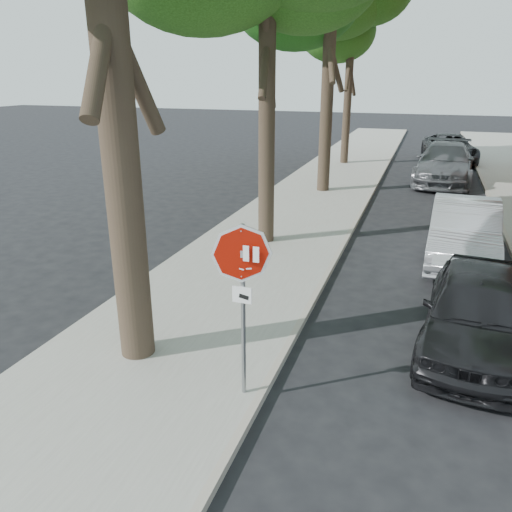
{
  "coord_description": "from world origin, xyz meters",
  "views": [
    {
      "loc": [
        1.49,
        -5.88,
        4.57
      ],
      "look_at": [
        -0.73,
        0.64,
        2.05
      ],
      "focal_mm": 35.0,
      "sensor_mm": 36.0,
      "label": 1
    }
  ],
  "objects": [
    {
      "name": "sidewalk_left",
      "position": [
        -2.5,
        12.0,
        0.06
      ],
      "size": [
        4.0,
        55.0,
        0.12
      ],
      "primitive_type": "cube",
      "color": "gray",
      "rests_on": "ground"
    },
    {
      "name": "ground",
      "position": [
        0.0,
        0.0,
        0.0
      ],
      "size": [
        120.0,
        120.0,
        0.0
      ],
      "primitive_type": "plane",
      "color": "black",
      "rests_on": "ground"
    },
    {
      "name": "car_b",
      "position": [
        2.6,
        7.45,
        0.77
      ],
      "size": [
        1.83,
        4.73,
        1.54
      ],
      "primitive_type": "imported",
      "rotation": [
        0.0,
        0.0,
        -0.04
      ],
      "color": "#AEAFB6",
      "rests_on": "ground"
    },
    {
      "name": "car_a",
      "position": [
        2.6,
        2.71,
        0.72
      ],
      "size": [
        2.13,
        4.39,
        1.44
      ],
      "primitive_type": "imported",
      "rotation": [
        0.0,
        0.0,
        -0.1
      ],
      "color": "black",
      "rests_on": "ground"
    },
    {
      "name": "curb_left",
      "position": [
        -0.45,
        12.0,
        0.07
      ],
      "size": [
        0.12,
        55.0,
        0.13
      ],
      "primitive_type": "cube",
      "color": "#9E9384",
      "rests_on": "ground"
    },
    {
      "name": "car_d",
      "position": [
        2.6,
        23.75,
        0.74
      ],
      "size": [
        3.12,
        5.61,
        1.48
      ],
      "primitive_type": "imported",
      "rotation": [
        0.0,
        0.0,
        0.13
      ],
      "color": "black",
      "rests_on": "ground"
    },
    {
      "name": "tree_far",
      "position": [
        -2.72,
        21.11,
        7.21
      ],
      "size": [
        5.29,
        4.91,
        9.33
      ],
      "color": "black",
      "rests_on": "sidewalk_left"
    },
    {
      "name": "curb_right",
      "position": [
        3.95,
        12.0,
        0.07
      ],
      "size": [
        0.12,
        55.0,
        0.13
      ],
      "primitive_type": "cube",
      "color": "#9E9384",
      "rests_on": "ground"
    },
    {
      "name": "stop_sign",
      "position": [
        -0.7,
        -0.03,
        1.95
      ],
      "size": [
        0.76,
        0.34,
        2.61
      ],
      "color": "gray",
      "rests_on": "sidewalk_left"
    },
    {
      "name": "car_c",
      "position": [
        2.26,
        17.86,
        0.85
      ],
      "size": [
        2.73,
        5.98,
        1.7
      ],
      "primitive_type": "imported",
      "rotation": [
        0.0,
        0.0,
        -0.06
      ],
      "color": "#56575B",
      "rests_on": "ground"
    }
  ]
}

